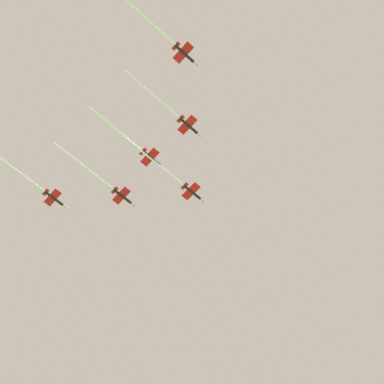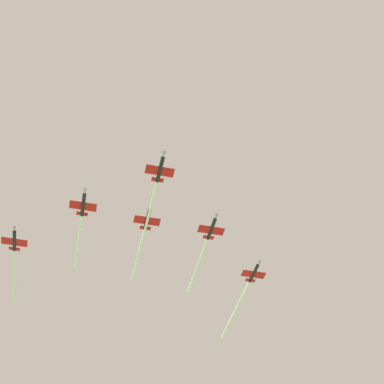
# 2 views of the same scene
# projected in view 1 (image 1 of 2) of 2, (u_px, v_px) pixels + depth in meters

# --- Properties ---
(jet_lead) EXTENTS (30.09, 27.78, 2.26)m
(jet_lead) POSITION_uv_depth(u_px,v_px,m) (174.00, 177.00, 226.49)
(jet_lead) COLOR black
(jet_port_inner) EXTENTS (29.01, 26.79, 2.26)m
(jet_port_inner) POSITION_uv_depth(u_px,v_px,m) (105.00, 183.00, 226.34)
(jet_port_inner) COLOR black
(jet_starboard_inner) EXTENTS (27.47, 25.37, 2.26)m
(jet_starboard_inner) POSITION_uv_depth(u_px,v_px,m) (172.00, 112.00, 215.92)
(jet_starboard_inner) COLOR black
(jet_port_outer) EXTENTS (27.11, 25.04, 2.26)m
(jet_port_outer) POSITION_uv_depth(u_px,v_px,m) (135.00, 145.00, 221.42)
(jet_port_outer) COLOR black
(jet_starboard_outer) EXTENTS (34.59, 31.92, 2.26)m
(jet_starboard_outer) POSITION_uv_depth(u_px,v_px,m) (29.00, 179.00, 226.87)
(jet_starboard_outer) COLOR black
(jet_center_rear) EXTENTS (30.14, 27.83, 2.26)m
(jet_center_rear) POSITION_uv_depth(u_px,v_px,m) (164.00, 35.00, 202.63)
(jet_center_rear) COLOR black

